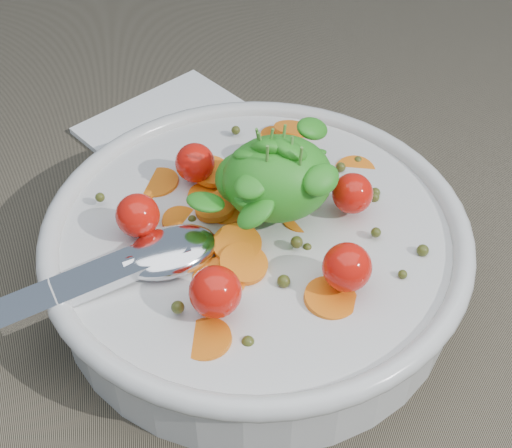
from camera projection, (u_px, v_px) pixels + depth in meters
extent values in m
plane|color=#6B614C|center=(233.00, 271.00, 0.52)|extent=(6.00, 6.00, 0.00)
cylinder|color=silver|center=(256.00, 256.00, 0.49)|extent=(0.27, 0.27, 0.05)
torus|color=silver|center=(256.00, 229.00, 0.48)|extent=(0.29, 0.29, 0.01)
cylinder|color=silver|center=(256.00, 278.00, 0.51)|extent=(0.14, 0.14, 0.01)
cylinder|color=brown|center=(256.00, 256.00, 0.49)|extent=(0.25, 0.25, 0.04)
cylinder|color=orange|center=(206.00, 340.00, 0.41)|extent=(0.04, 0.04, 0.01)
cylinder|color=orange|center=(263.00, 187.00, 0.50)|extent=(0.05, 0.05, 0.01)
cylinder|color=orange|center=(244.00, 264.00, 0.45)|extent=(0.04, 0.04, 0.01)
cylinder|color=orange|center=(219.00, 281.00, 0.44)|extent=(0.05, 0.05, 0.01)
cylinder|color=orange|center=(227.00, 207.00, 0.49)|extent=(0.04, 0.03, 0.01)
cylinder|color=orange|center=(182.00, 223.00, 0.48)|extent=(0.03, 0.03, 0.01)
cylinder|color=orange|center=(317.00, 185.00, 0.51)|extent=(0.03, 0.03, 0.01)
cylinder|color=orange|center=(248.00, 186.00, 0.51)|extent=(0.04, 0.04, 0.01)
cylinder|color=orange|center=(211.00, 171.00, 0.51)|extent=(0.03, 0.03, 0.01)
cylinder|color=orange|center=(291.00, 129.00, 0.54)|extent=(0.03, 0.03, 0.01)
cylinder|color=orange|center=(160.00, 208.00, 0.50)|extent=(0.04, 0.04, 0.01)
cylinder|color=orange|center=(237.00, 244.00, 0.46)|extent=(0.04, 0.04, 0.01)
cylinder|color=orange|center=(218.00, 252.00, 0.47)|extent=(0.03, 0.03, 0.01)
cylinder|color=orange|center=(230.00, 275.00, 0.45)|extent=(0.04, 0.04, 0.01)
cylinder|color=orange|center=(245.00, 205.00, 0.50)|extent=(0.04, 0.04, 0.01)
cylinder|color=orange|center=(301.00, 222.00, 0.49)|extent=(0.03, 0.03, 0.01)
cylinder|color=orange|center=(264.00, 187.00, 0.50)|extent=(0.04, 0.04, 0.01)
cylinder|color=orange|center=(209.00, 200.00, 0.50)|extent=(0.03, 0.03, 0.01)
cylinder|color=orange|center=(279.00, 139.00, 0.55)|extent=(0.04, 0.04, 0.01)
cylinder|color=orange|center=(215.00, 208.00, 0.49)|extent=(0.03, 0.03, 0.01)
cylinder|color=orange|center=(355.00, 174.00, 0.52)|extent=(0.04, 0.04, 0.02)
cylinder|color=orange|center=(330.00, 299.00, 0.43)|extent=(0.05, 0.05, 0.01)
cylinder|color=orange|center=(156.00, 184.00, 0.51)|extent=(0.05, 0.05, 0.01)
sphere|color=#424818|center=(252.00, 175.00, 0.52)|extent=(0.01, 0.01, 0.01)
sphere|color=#424818|center=(192.00, 219.00, 0.48)|extent=(0.01, 0.01, 0.01)
sphere|color=#424818|center=(376.00, 232.00, 0.47)|extent=(0.01, 0.01, 0.01)
sphere|color=#424818|center=(375.00, 193.00, 0.50)|extent=(0.01, 0.01, 0.01)
sphere|color=#424818|center=(284.00, 281.00, 0.44)|extent=(0.01, 0.01, 0.01)
sphere|color=#424818|center=(341.00, 167.00, 0.52)|extent=(0.01, 0.01, 0.01)
sphere|color=#424818|center=(374.00, 197.00, 0.50)|extent=(0.01, 0.01, 0.01)
sphere|color=#424818|center=(236.00, 130.00, 0.55)|extent=(0.01, 0.01, 0.01)
sphere|color=#424818|center=(403.00, 274.00, 0.44)|extent=(0.01, 0.01, 0.01)
sphere|color=#424818|center=(210.00, 204.00, 0.49)|extent=(0.01, 0.01, 0.01)
sphere|color=#424818|center=(297.00, 242.00, 0.46)|extent=(0.01, 0.01, 0.01)
sphere|color=#424818|center=(100.00, 197.00, 0.49)|extent=(0.01, 0.01, 0.01)
sphere|color=#424818|center=(178.00, 307.00, 0.42)|extent=(0.01, 0.01, 0.01)
sphere|color=#424818|center=(248.00, 342.00, 0.41)|extent=(0.01, 0.01, 0.01)
sphere|color=#424818|center=(423.00, 250.00, 0.46)|extent=(0.01, 0.01, 0.01)
sphere|color=#424818|center=(307.00, 248.00, 0.46)|extent=(0.01, 0.01, 0.01)
sphere|color=#424818|center=(358.00, 161.00, 0.53)|extent=(0.01, 0.01, 0.01)
sphere|color=red|center=(353.00, 193.00, 0.48)|extent=(0.03, 0.03, 0.03)
sphere|color=red|center=(287.00, 159.00, 0.50)|extent=(0.03, 0.03, 0.03)
sphere|color=red|center=(195.00, 163.00, 0.50)|extent=(0.03, 0.03, 0.03)
sphere|color=red|center=(138.00, 215.00, 0.46)|extent=(0.03, 0.03, 0.03)
sphere|color=red|center=(215.00, 292.00, 0.41)|extent=(0.03, 0.03, 0.03)
sphere|color=red|center=(347.00, 267.00, 0.43)|extent=(0.03, 0.03, 0.03)
ellipsoid|color=green|center=(278.00, 178.00, 0.46)|extent=(0.07, 0.06, 0.05)
ellipsoid|color=green|center=(246.00, 178.00, 0.48)|extent=(0.04, 0.04, 0.03)
ellipsoid|color=green|center=(277.00, 172.00, 0.46)|extent=(0.03, 0.02, 0.02)
ellipsoid|color=green|center=(266.00, 173.00, 0.45)|extent=(0.02, 0.02, 0.02)
ellipsoid|color=green|center=(277.00, 147.00, 0.46)|extent=(0.03, 0.03, 0.01)
ellipsoid|color=green|center=(321.00, 180.00, 0.44)|extent=(0.03, 0.03, 0.02)
ellipsoid|color=green|center=(284.00, 149.00, 0.45)|extent=(0.02, 0.02, 0.02)
ellipsoid|color=green|center=(206.00, 202.00, 0.45)|extent=(0.03, 0.03, 0.02)
ellipsoid|color=green|center=(295.00, 163.00, 0.48)|extent=(0.03, 0.03, 0.02)
ellipsoid|color=green|center=(268.00, 151.00, 0.45)|extent=(0.03, 0.03, 0.01)
ellipsoid|color=green|center=(252.00, 185.00, 0.44)|extent=(0.03, 0.03, 0.02)
ellipsoid|color=green|center=(268.00, 148.00, 0.45)|extent=(0.03, 0.03, 0.03)
ellipsoid|color=green|center=(251.00, 152.00, 0.45)|extent=(0.03, 0.03, 0.02)
ellipsoid|color=green|center=(312.00, 168.00, 0.45)|extent=(0.04, 0.04, 0.02)
ellipsoid|color=green|center=(312.00, 129.00, 0.49)|extent=(0.03, 0.03, 0.02)
ellipsoid|color=green|center=(278.00, 172.00, 0.46)|extent=(0.03, 0.02, 0.03)
ellipsoid|color=green|center=(255.00, 182.00, 0.45)|extent=(0.03, 0.03, 0.01)
ellipsoid|color=green|center=(286.00, 162.00, 0.46)|extent=(0.04, 0.04, 0.02)
ellipsoid|color=green|center=(256.00, 213.00, 0.44)|extent=(0.03, 0.03, 0.02)
ellipsoid|color=green|center=(289.00, 150.00, 0.45)|extent=(0.04, 0.04, 0.03)
ellipsoid|color=green|center=(316.00, 153.00, 0.48)|extent=(0.02, 0.02, 0.02)
ellipsoid|color=green|center=(249.00, 196.00, 0.45)|extent=(0.02, 0.02, 0.01)
cylinder|color=#4C8C33|center=(290.00, 173.00, 0.45)|extent=(0.01, 0.02, 0.05)
cylinder|color=#4C8C33|center=(281.00, 158.00, 0.46)|extent=(0.01, 0.01, 0.05)
cylinder|color=#4C8C33|center=(266.00, 161.00, 0.46)|extent=(0.01, 0.00, 0.05)
cylinder|color=#4C8C33|center=(261.00, 152.00, 0.46)|extent=(0.01, 0.01, 0.05)
cylinder|color=#4C8C33|center=(299.00, 176.00, 0.44)|extent=(0.00, 0.01, 0.05)
cylinder|color=#4C8C33|center=(266.00, 174.00, 0.45)|extent=(0.00, 0.01, 0.05)
cylinder|color=#4C8C33|center=(267.00, 160.00, 0.46)|extent=(0.01, 0.00, 0.05)
ellipsoid|color=silver|center=(170.00, 252.00, 0.45)|extent=(0.07, 0.06, 0.02)
cube|color=silver|center=(95.00, 279.00, 0.44)|extent=(0.12, 0.06, 0.02)
cylinder|color=silver|center=(140.00, 261.00, 0.45)|extent=(0.03, 0.02, 0.01)
cube|color=white|center=(176.00, 129.00, 0.64)|extent=(0.19, 0.18, 0.01)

